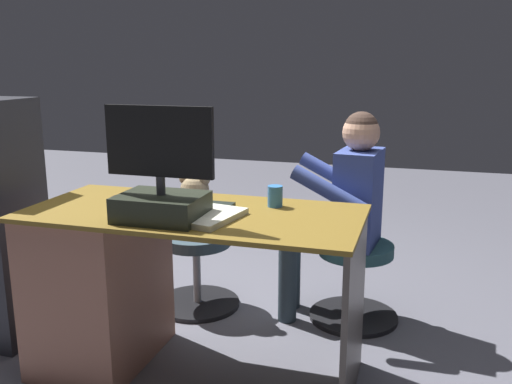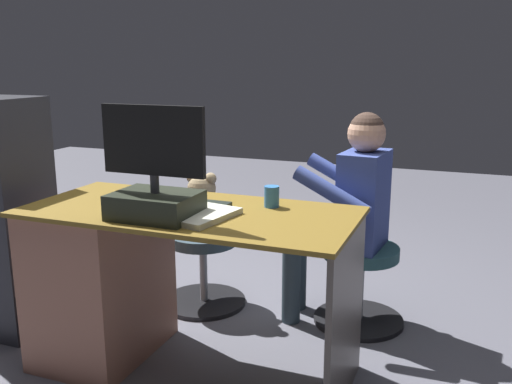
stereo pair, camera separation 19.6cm
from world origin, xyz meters
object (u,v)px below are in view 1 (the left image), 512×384
object	(u,v)px
desk	(117,280)
computer_mouse	(117,199)
teddy_bear	(196,206)
tv_remote	(128,203)
monitor	(161,189)
keyboard	(184,205)
visitor_chair	(355,275)
office_chair_teddy	(197,265)
cup	(275,196)
person	(343,201)

from	to	relation	value
desk	computer_mouse	xyz separation A→B (m)	(-0.01, -0.03, 0.37)
computer_mouse	teddy_bear	bearing A→B (deg)	-99.33
tv_remote	teddy_bear	size ratio (longest dim) A/B	0.43
monitor	teddy_bear	world-z (taller)	monitor
keyboard	teddy_bear	xyz separation A→B (m)	(0.21, -0.62, -0.18)
tv_remote	visitor_chair	size ratio (longest dim) A/B	0.32
desk	monitor	world-z (taller)	monitor
office_chair_teddy	visitor_chair	distance (m)	0.88
tv_remote	teddy_bear	distance (m)	0.68
cup	teddy_bear	distance (m)	0.79
cup	tv_remote	bearing A→B (deg)	14.05
keyboard	tv_remote	size ratio (longest dim) A/B	2.80
keyboard	cup	distance (m)	0.39
person	desk	bearing A→B (deg)	38.93
visitor_chair	person	bearing A→B (deg)	5.78
cup	person	size ratio (longest dim) A/B	0.08
monitor	person	size ratio (longest dim) A/B	0.40
monitor	teddy_bear	size ratio (longest dim) A/B	1.29
computer_mouse	visitor_chair	size ratio (longest dim) A/B	0.20
monitor	visitor_chair	bearing A→B (deg)	-126.91
monitor	visitor_chair	size ratio (longest dim) A/B	0.95
desk	computer_mouse	size ratio (longest dim) A/B	14.79
computer_mouse	office_chair_teddy	world-z (taller)	computer_mouse
cup	office_chair_teddy	bearing A→B (deg)	-39.90
desk	office_chair_teddy	distance (m)	0.68
visitor_chair	person	world-z (taller)	person
tv_remote	person	distance (m)	1.12
monitor	teddy_bear	distance (m)	0.89
keyboard	visitor_chair	bearing A→B (deg)	-133.83
tv_remote	monitor	bearing A→B (deg)	142.61
monitor	computer_mouse	bearing A→B (deg)	-30.10
tv_remote	keyboard	bearing A→B (deg)	-175.06
office_chair_teddy	person	bearing A→B (deg)	-174.22
cup	office_chair_teddy	world-z (taller)	cup
desk	office_chair_teddy	world-z (taller)	desk
computer_mouse	cup	bearing A→B (deg)	-168.02
cup	visitor_chair	bearing A→B (deg)	-117.19
teddy_bear	visitor_chair	bearing A→B (deg)	-174.94
monitor	keyboard	world-z (taller)	monitor
monitor	office_chair_teddy	world-z (taller)	monitor
office_chair_teddy	monitor	bearing A→B (deg)	103.98
keyboard	tv_remote	distance (m)	0.25
cup	visitor_chair	size ratio (longest dim) A/B	0.19
cup	teddy_bear	bearing A→B (deg)	-40.54
teddy_bear	visitor_chair	size ratio (longest dim) A/B	0.73
keyboard	computer_mouse	world-z (taller)	computer_mouse
monitor	office_chair_teddy	distance (m)	1.05
teddy_bear	person	size ratio (longest dim) A/B	0.31
desk	person	distance (m)	1.20
desk	teddy_bear	bearing A→B (deg)	-99.70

